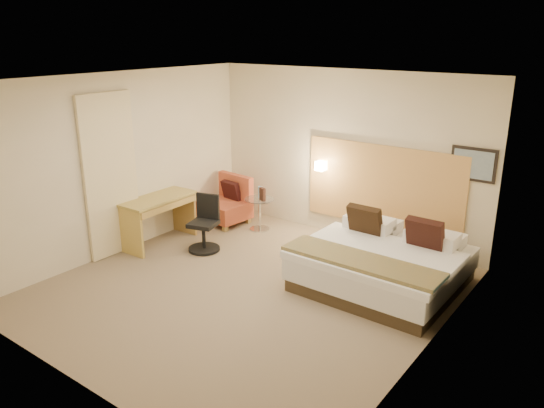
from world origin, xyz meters
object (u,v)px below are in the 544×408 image
Objects in this scene: desk_chair at (205,228)px; lounge_chair at (227,204)px; desk at (159,207)px; bed at (383,263)px; side_table at (260,212)px.

lounge_chair is at bearing 115.76° from desk_chair.
bed is at bearing 12.54° from desk.
desk_chair is at bearing -96.87° from side_table.
desk is at bearing -162.21° from desk_chair.
side_table is 1.72m from desk.
bed reaches higher than lounge_chair.
lounge_chair is (-3.29, 0.62, 0.02)m from bed.
desk_chair is at bearing -168.94° from bed.
lounge_chair is at bearing -176.90° from side_table.
lounge_chair reaches higher than desk.
lounge_chair is 1.34× the size of side_table.
desk reaches higher than side_table.
desk is at bearing -167.46° from bed.
bed is at bearing -14.29° from side_table.
side_table is at bearing 83.13° from desk_chair.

